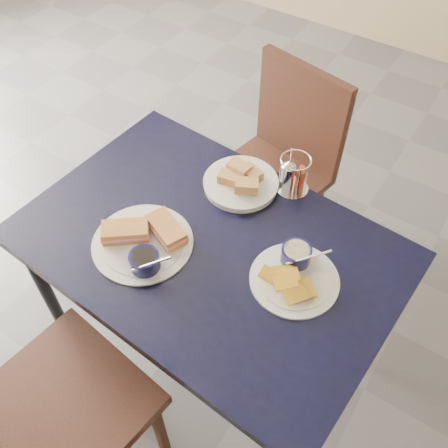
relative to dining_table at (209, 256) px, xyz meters
The scene contains 8 objects.
ground 0.72m from the dining_table, 126.81° to the left, with size 6.00×6.00×0.00m, color #525157.
dining_table is the anchor object (origin of this frame).
chair_near 0.69m from the dining_table, 102.01° to the right, with size 0.52×0.50×0.99m.
chair_far 0.73m from the dining_table, 99.95° to the left, with size 0.50×0.49×0.90m.
sandwich_plate 0.22m from the dining_table, 144.09° to the right, with size 0.32×0.31×0.12m.
plantain_plate 0.29m from the dining_table, ahead, with size 0.26×0.26×0.12m.
bread_basket 0.28m from the dining_table, 99.91° to the left, with size 0.25×0.25×0.07m.
condiment_caddy 0.38m from the dining_table, 73.87° to the left, with size 0.11×0.11×0.14m.
Camera 1 is at (0.70, -0.95, 1.97)m, focal length 40.00 mm.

